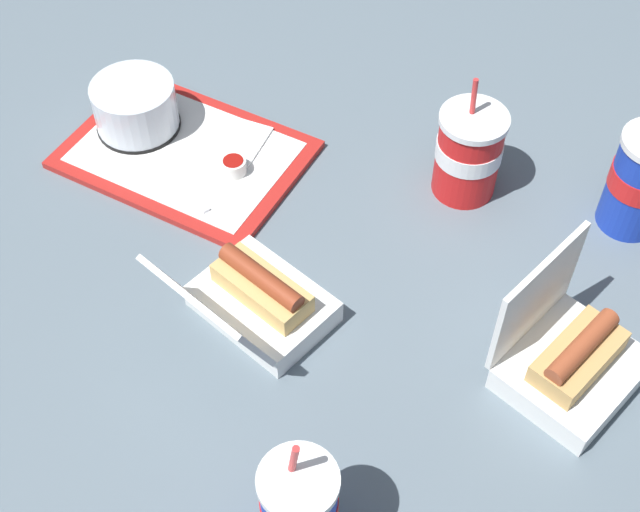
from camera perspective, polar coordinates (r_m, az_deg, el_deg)
ground_plane at (r=1.29m, az=-0.79°, el=-0.97°), size 3.20×3.20×0.00m
food_tray at (r=1.46m, az=-8.63°, el=6.46°), size 0.41×0.32×0.01m
cake_container at (r=1.48m, az=-11.73°, el=9.28°), size 0.14×0.14×0.08m
ketchup_cup at (r=1.40m, az=-5.56°, el=5.78°), size 0.04×0.04×0.02m
napkin_stack at (r=1.46m, az=-5.61°, el=7.41°), size 0.10×0.10×0.00m
plastic_fork at (r=1.38m, az=-8.59°, el=4.11°), size 0.10×0.06×0.00m
clamshell_hotdog_back at (r=1.19m, az=15.66°, el=-6.32°), size 0.21×0.22×0.19m
clamshell_hotdog_front at (r=1.21m, az=-4.11°, el=-2.84°), size 0.24×0.24×0.16m
soda_cup_corner at (r=1.36m, az=9.49°, el=6.56°), size 0.10×0.10×0.21m
soda_cup_back at (r=1.01m, az=-1.33°, el=-15.88°), size 0.09×0.09×0.22m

